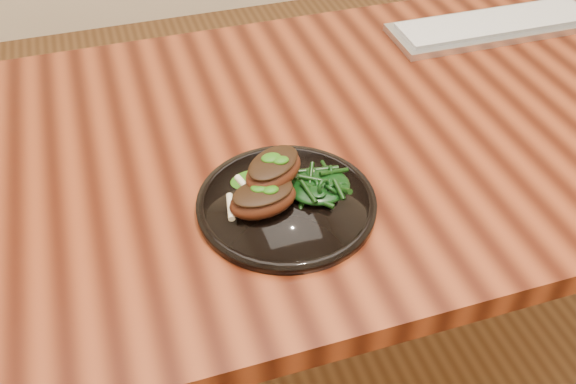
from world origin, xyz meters
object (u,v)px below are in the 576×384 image
object	(u,v)px
lamb_chop_front	(263,198)
keyboard	(495,25)
plate	(286,204)
desk	(358,160)
greens_heap	(319,183)

from	to	relation	value
lamb_chop_front	keyboard	distance (m)	0.73
plate	keyboard	world-z (taller)	keyboard
desk	keyboard	distance (m)	0.45
greens_heap	keyboard	bearing A→B (deg)	35.81
desk	lamb_chop_front	xyz separation A→B (m)	(-0.22, -0.17, 0.12)
plate	keyboard	xyz separation A→B (m)	(0.57, 0.38, 0.00)
lamb_chop_front	greens_heap	xyz separation A→B (m)	(0.09, 0.01, -0.01)
keyboard	plate	bearing A→B (deg)	-146.34
plate	greens_heap	bearing A→B (deg)	5.19
greens_heap	keyboard	distance (m)	0.64
desk	greens_heap	world-z (taller)	greens_heap
greens_heap	keyboard	world-z (taller)	greens_heap
plate	greens_heap	size ratio (longest dim) A/B	2.81
keyboard	greens_heap	bearing A→B (deg)	-144.19
plate	lamb_chop_front	xyz separation A→B (m)	(-0.04, -0.01, 0.03)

